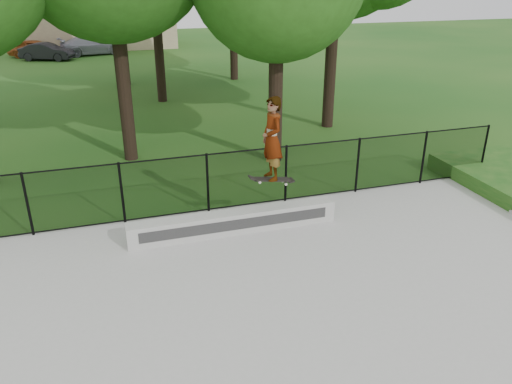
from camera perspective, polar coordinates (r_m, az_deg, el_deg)
The scene contains 7 objects.
grind_ledge at distance 11.21m, azimuth -2.48°, elevation -3.41°, with size 4.73×0.40×0.49m, color #B3B4AE.
car_a at distance 39.04m, azimuth -23.92°, elevation 14.77°, with size 1.44×3.56×1.22m, color #9C481C.
car_b at distance 37.44m, azimuth -22.81°, elevation 14.57°, with size 1.21×3.14×1.14m, color black.
car_c at distance 38.99m, azimuth -18.29°, elevation 15.60°, with size 1.78×4.02×1.27m, color #9D9BAF.
skater_airborne at distance 10.54m, azimuth 1.84°, elevation 5.94°, with size 0.84×0.68×1.94m.
chainlink_fence at distance 11.99m, azimuth -5.55°, elevation 1.03°, with size 16.06×0.06×1.50m.
distant_building at distance 43.07m, azimuth -18.06°, elevation 18.37°, with size 12.40×6.40×4.30m.
Camera 1 is at (-2.19, -4.95, 5.43)m, focal length 35.00 mm.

